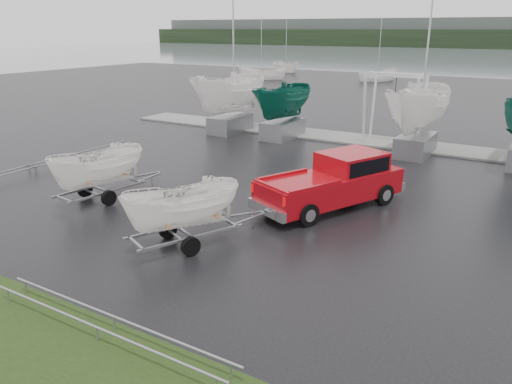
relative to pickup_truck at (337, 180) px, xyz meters
name	(u,v)px	position (x,y,z in m)	size (l,w,h in m)	color
ground_plane	(211,193)	(-5.07, -1.23, -1.05)	(120.00, 120.00, 0.00)	black
lake	(499,61)	(-5.07, 98.77, -1.06)	(300.00, 300.00, 0.00)	slate
dock	(333,136)	(-5.07, 11.77, -1.00)	(30.00, 3.00, 0.12)	gray
pickup_truck	(337,180)	(0.00, 0.00, 0.00)	(4.34, 6.36, 2.01)	#9B0810
trailer_hitched	(181,170)	(-2.67, -5.96, 1.41)	(2.55, 3.77, 4.52)	gray
trailer_parked	(95,136)	(-8.31, -4.24, 1.54)	(1.85, 3.72, 4.76)	gray
boat_hoist	(395,99)	(-1.36, 11.77, 1.62)	(3.30, 2.18, 4.12)	silver
keelboat_0	(229,64)	(-11.50, 9.77, 3.30)	(2.73, 3.20, 10.91)	gray
keelboat_1	(283,81)	(-7.70, 9.97, 2.46)	(2.23, 3.20, 7.02)	gray
keelboat_2	(423,74)	(0.54, 9.77, 3.27)	(2.71, 3.20, 10.89)	gray
mast_rack_0	(83,153)	(-14.07, -0.23, -0.70)	(0.56, 6.50, 0.06)	gray
mast_rack_2	(105,322)	(-1.07, -10.73, -0.70)	(7.00, 0.56, 0.06)	gray
moored_boat_0	(261,79)	(-28.05, 41.85, -1.05)	(3.07, 3.01, 11.51)	white
moored_boat_1	(377,81)	(-13.83, 47.42, -1.04)	(3.19, 3.21, 11.05)	white
moored_boat_4	(286,72)	(-30.66, 53.84, -1.04)	(3.65, 3.64, 11.41)	white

